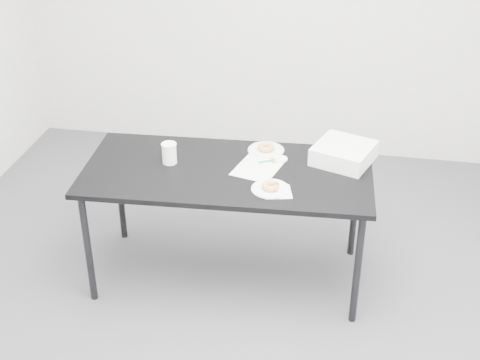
% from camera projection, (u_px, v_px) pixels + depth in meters
% --- Properties ---
extents(floor, '(4.00, 4.00, 0.00)m').
position_uv_depth(floor, '(216.00, 290.00, 4.12)').
color(floor, '#46464A').
rests_on(floor, ground).
extents(table, '(1.71, 0.87, 0.76)m').
position_uv_depth(table, '(227.00, 178.00, 3.91)').
color(table, black).
rests_on(table, floor).
extents(scorecard, '(0.30, 0.35, 0.00)m').
position_uv_depth(scorecard, '(258.00, 167.00, 3.90)').
color(scorecard, white).
rests_on(scorecard, table).
extents(logo_patch, '(0.06, 0.06, 0.00)m').
position_uv_depth(logo_patch, '(273.00, 161.00, 3.97)').
color(logo_patch, green).
rests_on(logo_patch, scorecard).
extents(pen, '(0.13, 0.08, 0.01)m').
position_uv_depth(pen, '(269.00, 161.00, 3.96)').
color(pen, '#0C8663').
rests_on(pen, scorecard).
extents(napkin, '(0.18, 0.18, 0.00)m').
position_uv_depth(napkin, '(277.00, 192.00, 3.66)').
color(napkin, white).
rests_on(napkin, table).
extents(plate_near, '(0.21, 0.21, 0.01)m').
position_uv_depth(plate_near, '(271.00, 189.00, 3.68)').
color(plate_near, white).
rests_on(plate_near, napkin).
extents(donut_near, '(0.11, 0.11, 0.03)m').
position_uv_depth(donut_near, '(271.00, 186.00, 3.67)').
color(donut_near, '#BE773C').
rests_on(donut_near, plate_near).
extents(plate_far, '(0.22, 0.22, 0.01)m').
position_uv_depth(plate_far, '(266.00, 150.00, 4.09)').
color(plate_far, white).
rests_on(plate_far, table).
extents(donut_far, '(0.13, 0.13, 0.03)m').
position_uv_depth(donut_far, '(266.00, 147.00, 4.08)').
color(donut_far, '#BE773C').
rests_on(donut_far, plate_far).
extents(coffee_cup, '(0.08, 0.08, 0.13)m').
position_uv_depth(coffee_cup, '(169.00, 153.00, 3.92)').
color(coffee_cup, white).
rests_on(coffee_cup, table).
extents(cup_lid, '(0.08, 0.08, 0.01)m').
position_uv_depth(cup_lid, '(281.00, 159.00, 3.98)').
color(cup_lid, white).
rests_on(cup_lid, table).
extents(bakery_box, '(0.41, 0.41, 0.11)m').
position_uv_depth(bakery_box, '(344.00, 153.00, 3.94)').
color(bakery_box, white).
rests_on(bakery_box, table).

